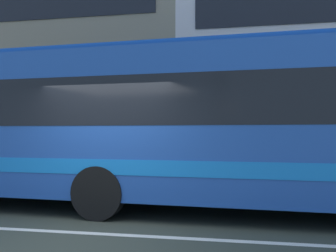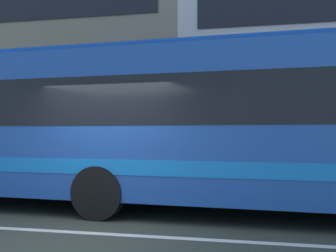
% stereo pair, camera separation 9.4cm
% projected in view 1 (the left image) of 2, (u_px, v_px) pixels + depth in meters
% --- Properties ---
extents(ground_plane, '(160.00, 160.00, 0.00)m').
position_uv_depth(ground_plane, '(85.00, 233.00, 6.57)').
color(ground_plane, '#373D32').
extents(lane_centre_line, '(60.00, 0.16, 0.01)m').
position_uv_depth(lane_centre_line, '(85.00, 233.00, 6.57)').
color(lane_centre_line, silver).
rests_on(lane_centre_line, ground_plane).
extents(hedge_row_far, '(23.93, 1.10, 1.10)m').
position_uv_depth(hedge_row_far, '(184.00, 169.00, 11.79)').
color(hedge_row_far, '#225C1E').
rests_on(hedge_row_far, ground_plane).
extents(apartment_block_left, '(18.32, 11.37, 12.56)m').
position_uv_depth(apartment_block_left, '(30.00, 47.00, 22.35)').
color(apartment_block_left, gray).
rests_on(apartment_block_left, ground_plane).
extents(transit_bus, '(12.13, 3.24, 3.31)m').
position_uv_depth(transit_bus, '(156.00, 122.00, 8.52)').
color(transit_bus, '#1C4598').
rests_on(transit_bus, ground_plane).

